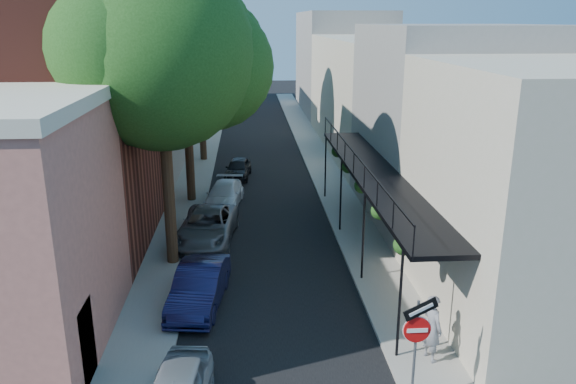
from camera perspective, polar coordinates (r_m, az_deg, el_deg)
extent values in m
cube|color=black|center=(41.58, -3.01, 4.28)|extent=(6.00, 64.00, 0.01)
cube|color=gray|center=(41.68, -8.53, 4.22)|extent=(2.00, 64.00, 0.12)
cube|color=gray|center=(41.83, 2.49, 4.44)|extent=(2.00, 64.00, 0.12)
cube|color=beige|center=(15.88, -19.84, -14.24)|extent=(0.10, 1.20, 2.20)
cube|color=maroon|center=(26.42, -24.89, 8.58)|extent=(10.00, 12.00, 12.00)
cube|color=gray|center=(24.94, -14.41, 13.82)|extent=(0.06, 7.00, 4.00)
cube|color=gray|center=(37.75, -16.95, 9.20)|extent=(8.00, 12.00, 9.00)
cube|color=beige|center=(51.38, -13.66, 11.92)|extent=(8.00, 16.00, 10.00)
cube|color=tan|center=(65.27, -11.65, 12.16)|extent=(8.00, 12.00, 8.00)
cube|color=beige|center=(19.48, 26.11, -0.16)|extent=(8.00, 9.00, 8.00)
cube|color=gray|center=(27.74, 16.63, 6.63)|extent=(8.00, 10.00, 9.00)
cube|color=beige|center=(42.02, 9.45, 9.74)|extent=(8.00, 20.00, 8.00)
cube|color=gray|center=(59.50, 5.44, 12.95)|extent=(8.00, 16.00, 10.00)
cube|color=black|center=(21.88, 9.10, 1.79)|extent=(2.00, 16.00, 0.15)
cube|color=black|center=(21.47, 6.73, 4.01)|extent=(0.05, 16.00, 0.05)
cylinder|color=black|center=(15.94, 11.30, -10.85)|extent=(0.08, 0.08, 3.40)
cylinder|color=black|center=(29.76, 3.83, 2.67)|extent=(0.08, 0.08, 3.40)
sphere|color=#1B4112|center=(16.37, 11.66, -5.31)|extent=(0.60, 0.60, 0.60)
sphere|color=#1B4112|center=(21.88, 7.51, 0.63)|extent=(0.60, 0.60, 0.60)
sphere|color=#1B4112|center=(27.59, 5.06, 4.14)|extent=(0.60, 0.60, 0.60)
cylinder|color=#595B60|center=(14.43, 12.74, -15.81)|extent=(0.07, 0.07, 2.90)
cylinder|color=red|center=(14.04, 12.98, -13.49)|extent=(0.66, 0.04, 0.66)
cube|color=white|center=(14.01, 13.01, -13.55)|extent=(0.50, 0.02, 0.10)
cylinder|color=white|center=(14.05, 12.96, -13.45)|extent=(0.70, 0.02, 0.70)
cube|color=black|center=(13.78, 13.35, -11.52)|extent=(0.89, 0.15, 0.58)
cube|color=white|center=(13.75, 13.38, -11.58)|extent=(0.60, 0.10, 0.31)
cylinder|color=black|center=(21.53, -12.12, 1.36)|extent=(0.44, 0.44, 7.00)
sphere|color=#1B4112|center=(20.80, -12.91, 13.44)|extent=(6.80, 6.80, 6.80)
sphere|color=#1B4112|center=(21.67, -7.87, 12.50)|extent=(4.76, 4.76, 4.76)
cylinder|color=black|center=(29.33, -10.05, 4.92)|extent=(0.44, 0.44, 6.30)
sphere|color=#1B4112|center=(28.77, -10.47, 12.83)|extent=(6.00, 6.00, 6.00)
sphere|color=#1B4112|center=(29.59, -7.28, 12.11)|extent=(4.20, 4.20, 4.20)
cylinder|color=black|center=(38.07, -8.78, 8.54)|extent=(0.44, 0.44, 7.35)
sphere|color=#1B4112|center=(37.67, -9.12, 15.66)|extent=(7.00, 7.00, 7.00)
sphere|color=#1B4112|center=(38.64, -6.28, 15.05)|extent=(4.90, 4.90, 4.90)
imported|color=#12133A|center=(19.17, -9.00, -9.46)|extent=(1.99, 4.35, 1.38)
imported|color=slate|center=(24.41, -8.23, -3.49)|extent=(2.77, 5.15, 1.37)
imported|color=white|center=(28.98, -6.49, -0.29)|extent=(2.19, 4.31, 1.20)
imported|color=black|center=(34.15, -5.09, 2.42)|extent=(1.77, 3.61, 1.18)
imported|color=gray|center=(16.35, 14.44, -13.20)|extent=(0.67, 0.82, 1.95)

